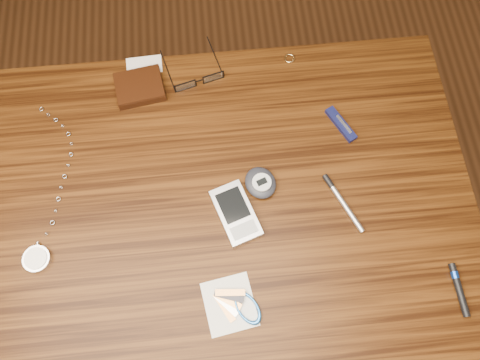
{
  "coord_description": "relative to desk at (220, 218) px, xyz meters",
  "views": [
    {
      "loc": [
        0.02,
        -0.28,
        1.61
      ],
      "look_at": [
        0.05,
        0.04,
        0.76
      ],
      "focal_mm": 35.0,
      "sensor_mm": 36.0,
      "label": 1
    }
  ],
  "objects": [
    {
      "name": "pedometer",
      "position": [
        0.09,
        0.03,
        0.11
      ],
      "size": [
        0.08,
        0.08,
        0.03
      ],
      "color": "black",
      "rests_on": "desk"
    },
    {
      "name": "pocket_knife",
      "position": [
        0.27,
        0.14,
        0.11
      ],
      "size": [
        0.06,
        0.09,
        0.01
      ],
      "color": "#0E1236",
      "rests_on": "desk"
    },
    {
      "name": "wallet_and_card",
      "position": [
        -0.15,
        0.27,
        0.11
      ],
      "size": [
        0.11,
        0.13,
        0.02
      ],
      "color": "black",
      "rests_on": "desk"
    },
    {
      "name": "pda_phone",
      "position": [
        0.03,
        -0.03,
        0.11
      ],
      "size": [
        0.1,
        0.13,
        0.02
      ],
      "color": "#B7B6BB",
      "rests_on": "desk"
    },
    {
      "name": "eyeglasses",
      "position": [
        -0.02,
        0.28,
        0.11
      ],
      "size": [
        0.14,
        0.14,
        0.02
      ],
      "color": "black",
      "rests_on": "desk"
    },
    {
      "name": "black_blue_pen",
      "position": [
        0.42,
        -0.2,
        0.11
      ],
      "size": [
        0.02,
        0.1,
        0.01
      ],
      "color": "black",
      "rests_on": "desk"
    },
    {
      "name": "notepad_keys",
      "position": [
        0.02,
        -0.2,
        0.11
      ],
      "size": [
        0.12,
        0.11,
        0.01
      ],
      "color": "silver",
      "rests_on": "desk"
    },
    {
      "name": "gold_ring",
      "position": [
        0.18,
        0.32,
        0.1
      ],
      "size": [
        0.03,
        0.03,
        0.0
      ],
      "primitive_type": "torus",
      "rotation": [
        0.0,
        0.0,
        -0.1
      ],
      "color": "tan",
      "rests_on": "desk"
    },
    {
      "name": "silver_pen",
      "position": [
        0.24,
        -0.01,
        0.11
      ],
      "size": [
        0.06,
        0.12,
        0.01
      ],
      "color": "#ADADB2",
      "rests_on": "desk"
    },
    {
      "name": "pocket_watch",
      "position": [
        -0.34,
        -0.07,
        0.11
      ],
      "size": [
        0.09,
        0.35,
        0.02
      ],
      "color": "#B8B8BD",
      "rests_on": "desk"
    },
    {
      "name": "ground",
      "position": [
        0.0,
        0.0,
        -0.65
      ],
      "size": [
        3.8,
        3.8,
        0.0
      ],
      "primitive_type": "plane",
      "color": "#472814",
      "rests_on": "ground"
    },
    {
      "name": "desk",
      "position": [
        0.0,
        0.0,
        0.0
      ],
      "size": [
        1.0,
        0.7,
        0.75
      ],
      "color": "#371C08",
      "rests_on": "ground"
    }
  ]
}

